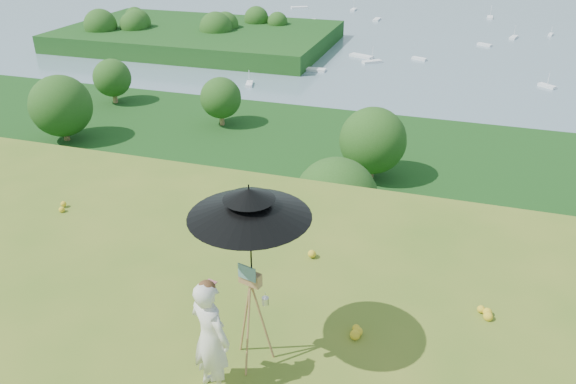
% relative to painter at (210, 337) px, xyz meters
% --- Properties ---
extents(forest_slope, '(140.00, 56.00, 22.00)m').
position_rel_painter_xyz_m(forest_slope, '(-1.57, 33.72, -29.76)').
color(forest_slope, '#103C12').
rests_on(forest_slope, bay_water).
extents(shoreline_tier, '(170.00, 28.00, 8.00)m').
position_rel_painter_xyz_m(shoreline_tier, '(-1.57, 73.72, -36.76)').
color(shoreline_tier, slate).
rests_on(shoreline_tier, bay_water).
extents(bay_water, '(700.00, 700.00, 0.00)m').
position_rel_painter_xyz_m(bay_water, '(-1.57, 238.72, -34.76)').
color(bay_water, '#6D8D9B').
rests_on(bay_water, ground).
extents(peninsula, '(90.00, 60.00, 12.00)m').
position_rel_painter_xyz_m(peninsula, '(-76.57, 153.72, -29.76)').
color(peninsula, '#103C12').
rests_on(peninsula, bay_water).
extents(slope_trees, '(110.00, 50.00, 6.00)m').
position_rel_painter_xyz_m(slope_trees, '(-1.57, 33.72, -15.76)').
color(slope_trees, '#204715').
rests_on(slope_trees, forest_slope).
extents(harbor_town, '(110.00, 22.00, 5.00)m').
position_rel_painter_xyz_m(harbor_town, '(-1.57, 73.72, -30.26)').
color(harbor_town, silver).
rests_on(harbor_town, shoreline_tier).
extents(moored_boats, '(140.00, 140.00, 0.70)m').
position_rel_painter_xyz_m(moored_boats, '(-14.07, 159.72, -34.41)').
color(moored_boats, white).
rests_on(moored_boats, bay_water).
extents(painter, '(0.65, 0.56, 1.52)m').
position_rel_painter_xyz_m(painter, '(0.00, 0.00, 0.00)').
color(painter, white).
rests_on(painter, ground).
extents(field_easel, '(0.68, 0.68, 1.47)m').
position_rel_painter_xyz_m(field_easel, '(0.29, 0.54, -0.03)').
color(field_easel, '#8D5B3B').
rests_on(field_easel, ground).
extents(sun_umbrella, '(1.79, 1.79, 1.25)m').
position_rel_painter_xyz_m(sun_umbrella, '(0.30, 0.57, 1.07)').
color(sun_umbrella, black).
rests_on(sun_umbrella, field_easel).
extents(painter_cap, '(0.24, 0.27, 0.10)m').
position_rel_painter_xyz_m(painter_cap, '(0.00, 0.00, 0.72)').
color(painter_cap, '#BD676B').
rests_on(painter_cap, painter).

